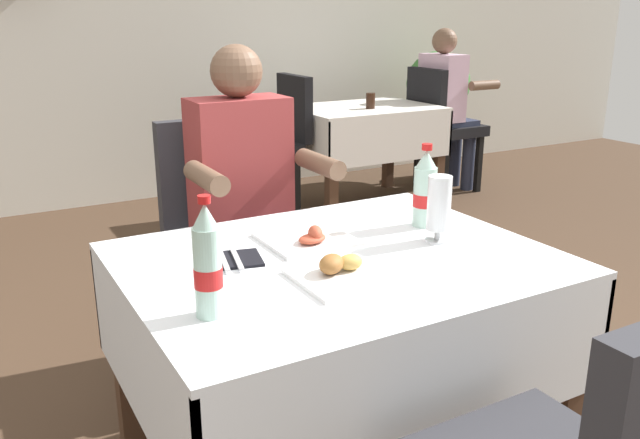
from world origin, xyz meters
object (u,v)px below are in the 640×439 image
napkin_cutlery_set (229,260)px  background_chair_right (441,122)px  cola_bottle_primary (208,264)px  background_patron (447,101)px  main_dining_table (337,311)px  background_dining_table (363,131)px  chair_far_diner_seat (226,230)px  cola_bottle_secondary (425,191)px  background_chair_left (274,138)px  plate_near_camera (341,272)px  plate_far_diner (308,238)px  beer_glass_left (439,207)px  potted_plant_corner (437,96)px  seated_diner_far (247,196)px  background_table_tumbler (370,101)px

napkin_cutlery_set → background_chair_right: size_ratio=0.20×
cola_bottle_primary → background_patron: size_ratio=0.22×
main_dining_table → cola_bottle_primary: size_ratio=4.16×
cola_bottle_primary → background_dining_table: (2.18, 2.72, -0.30)m
chair_far_diner_seat → cola_bottle_secondary: bearing=-62.7°
napkin_cutlery_set → background_chair_left: 2.76m
plate_near_camera → plate_far_diner: size_ratio=0.93×
cola_bottle_secondary → background_patron: 3.24m
plate_near_camera → background_chair_left: size_ratio=0.24×
napkin_cutlery_set → background_dining_table: 3.16m
beer_glass_left → background_patron: background_patron is taller
plate_far_diner → potted_plant_corner: bearing=45.4°
beer_glass_left → background_chair_right: background_chair_right is taller
plate_far_diner → background_dining_table: (1.75, 2.40, -0.19)m
napkin_cutlery_set → background_chair_left: bearing=62.0°
seated_diner_far → potted_plant_corner: bearing=39.1°
background_chair_left → cola_bottle_primary: bearing=-118.1°
plate_near_camera → seated_diner_far: bearing=82.3°
seated_diner_far → background_table_tumbler: size_ratio=11.45×
seated_diner_far → background_dining_table: seated_diner_far is taller
chair_far_diner_seat → background_patron: background_patron is taller
seated_diner_far → napkin_cutlery_set: 0.70m
seated_diner_far → cola_bottle_secondary: seated_diner_far is taller
plate_far_diner → background_patron: bearing=43.5°
cola_bottle_secondary → background_chair_right: bearing=49.5°
background_patron → potted_plant_corner: size_ratio=1.17×
main_dining_table → plate_far_diner: plate_far_diner is taller
seated_diner_far → potted_plant_corner: size_ratio=1.17×
beer_glass_left → background_chair_left: (0.70, 2.57, -0.27)m
plate_near_camera → background_patron: 3.72m
chair_far_diner_seat → plate_far_diner: (-0.01, -0.70, 0.18)m
napkin_cutlery_set → background_table_tumbler: size_ratio=1.79×
cola_bottle_secondary → plate_far_diner: bearing=174.8°
napkin_cutlery_set → cola_bottle_secondary: bearing=-0.4°
beer_glass_left → potted_plant_corner: potted_plant_corner is taller
cola_bottle_primary → main_dining_table: bearing=22.3°
background_chair_left → background_patron: size_ratio=0.77×
beer_glass_left → background_table_tumbler: size_ratio=1.79×
cola_bottle_secondary → background_table_tumbler: size_ratio=2.38×
background_table_tumbler → potted_plant_corner: 1.08m
background_chair_right → background_patron: background_patron is taller
background_dining_table → potted_plant_corner: bearing=20.0°
chair_far_diner_seat → background_chair_left: size_ratio=1.00×
background_patron → background_table_tumbler: bearing=-172.0°
beer_glass_left → background_chair_left: background_chair_left is taller
plate_near_camera → background_table_tumbler: bearing=55.1°
cola_bottle_primary → background_chair_right: 3.98m
seated_diner_far → background_patron: size_ratio=1.00×
napkin_cutlery_set → plate_far_diner: bearing=7.0°
plate_near_camera → cola_bottle_secondary: cola_bottle_secondary is taller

